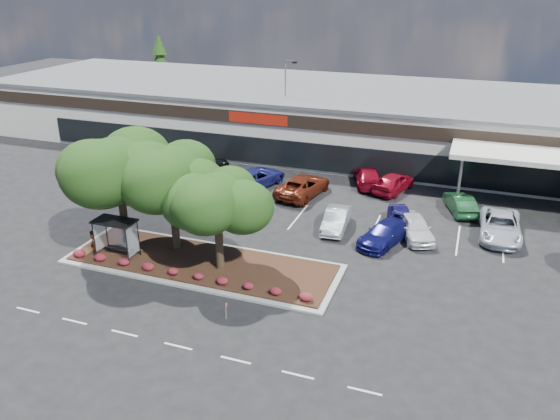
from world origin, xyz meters
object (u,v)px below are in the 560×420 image
(survey_stake, at_px, (226,309))
(car_1, at_px, (170,185))
(car_0, at_px, (100,178))
(light_pole, at_px, (286,115))

(survey_stake, height_order, car_1, car_1)
(survey_stake, bearing_deg, car_0, 142.47)
(light_pole, height_order, car_0, light_pole)
(survey_stake, distance_m, car_0, 24.08)
(light_pole, distance_m, car_1, 15.22)
(survey_stake, xyz_separation_m, car_0, (-19.09, 14.67, 0.19))
(light_pole, height_order, car_1, light_pole)
(car_0, bearing_deg, car_1, 13.34)
(light_pole, height_order, survey_stake, light_pole)
(light_pole, relative_size, car_0, 1.59)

